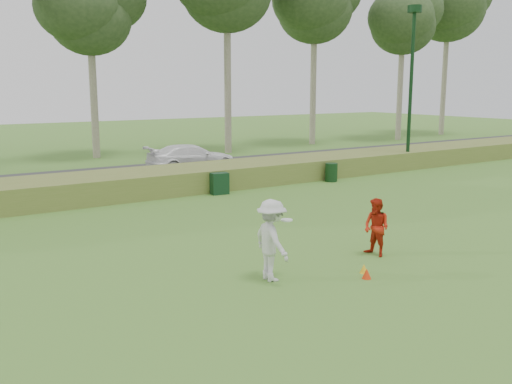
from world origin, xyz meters
TOP-DOWN VIEW (x-y plane):
  - ground at (0.00, 0.00)m, footprint 120.00×120.00m
  - reed_strip at (0.00, 12.00)m, footprint 80.00×3.00m
  - park_road at (0.00, 17.00)m, footprint 80.00×6.00m
  - lamp_post at (14.00, 11.00)m, footprint 0.70×0.70m
  - tree_4 at (2.00, 24.50)m, footprint 6.24×6.24m
  - tree_6 at (18.00, 23.80)m, footprint 7.02×7.02m
  - tree_7 at (26.00, 22.80)m, footprint 6.50×6.50m
  - tree_8 at (33.00, 24.20)m, footprint 8.06×8.06m
  - player_white at (-1.75, 0.71)m, footprint 0.92×1.23m
  - player_red at (1.52, 0.77)m, footprint 0.62×0.76m
  - cone_orange at (0.08, -0.39)m, footprint 0.21×0.21m
  - cone_yellow at (0.30, -0.08)m, footprint 0.19×0.19m
  - utility_cabinet at (2.36, 10.25)m, footprint 0.73×0.51m
  - trash_bin at (8.11, 10.15)m, footprint 0.65×0.65m
  - car_right at (4.16, 16.18)m, footprint 4.69×2.22m

SIDE VIEW (x-z plane):
  - ground at x=0.00m, z-range 0.00..0.00m
  - park_road at x=0.00m, z-range 0.00..0.06m
  - cone_yellow at x=0.30m, z-range 0.00..0.21m
  - cone_orange at x=0.08m, z-range 0.00..0.23m
  - trash_bin at x=8.11m, z-range 0.00..0.83m
  - utility_cabinet at x=2.36m, z-range 0.00..0.86m
  - reed_strip at x=0.00m, z-range 0.00..0.90m
  - car_right at x=4.16m, z-range 0.06..1.38m
  - player_red at x=1.52m, z-range 0.00..1.47m
  - player_white at x=-1.75m, z-range 0.00..1.82m
  - lamp_post at x=14.00m, z-range 1.51..9.68m
  - tree_4 at x=2.00m, z-range 2.84..14.34m
  - tree_7 at x=26.00m, z-range 3.09..15.59m
  - tree_6 at x=18.00m, z-range 3.35..16.85m
  - tree_8 at x=33.00m, z-range 3.73..18.73m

